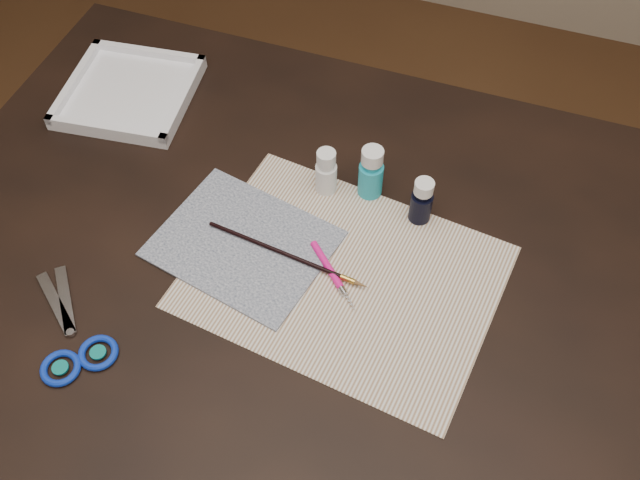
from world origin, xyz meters
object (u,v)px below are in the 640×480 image
(canvas, at_px, (243,244))
(palette_tray, at_px, (129,91))
(paint_bottle_cyan, at_px, (371,172))
(paint_bottle_navy, at_px, (422,201))
(paper, at_px, (344,276))
(paint_bottle_white, at_px, (326,171))
(scissors, at_px, (61,324))

(canvas, relative_size, palette_tray, 1.16)
(paint_bottle_cyan, height_order, paint_bottle_navy, paint_bottle_cyan)
(paint_bottle_cyan, bearing_deg, paper, -85.81)
(paper, xyz_separation_m, canvas, (-0.16, 0.00, 0.00))
(canvas, xyz_separation_m, paint_bottle_white, (0.08, 0.15, 0.04))
(palette_tray, bearing_deg, paint_bottle_navy, -9.66)
(paper, relative_size, paint_bottle_white, 5.22)
(paint_bottle_navy, bearing_deg, canvas, -149.58)
(paint_bottle_navy, bearing_deg, palette_tray, 170.34)
(paper, distance_m, scissors, 0.41)
(paint_bottle_white, distance_m, paint_bottle_cyan, 0.07)
(paper, distance_m, palette_tray, 0.55)
(paper, bearing_deg, scissors, -148.70)
(scissors, bearing_deg, paint_bottle_white, -88.94)
(palette_tray, bearing_deg, paint_bottle_white, -12.27)
(paint_bottle_white, height_order, scissors, paint_bottle_white)
(paint_bottle_navy, xyz_separation_m, palette_tray, (-0.57, 0.10, -0.03))
(palette_tray, bearing_deg, paint_bottle_cyan, -8.51)
(paint_bottle_white, xyz_separation_m, paint_bottle_cyan, (0.07, 0.02, 0.01))
(paint_bottle_white, distance_m, scissors, 0.46)
(paint_bottle_white, bearing_deg, paint_bottle_cyan, 13.99)
(paper, height_order, paint_bottle_white, paint_bottle_white)
(paint_bottle_white, bearing_deg, scissors, -126.26)
(paint_bottle_white, height_order, paint_bottle_navy, same)
(canvas, distance_m, scissors, 0.29)
(paint_bottle_navy, distance_m, palette_tray, 0.57)
(paint_bottle_navy, bearing_deg, paint_bottle_white, 177.18)
(paint_bottle_navy, xyz_separation_m, scissors, (-0.43, -0.36, -0.04))
(scissors, bearing_deg, paint_bottle_cyan, -94.04)
(canvas, bearing_deg, paint_bottle_cyan, 47.65)
(paint_bottle_white, height_order, palette_tray, paint_bottle_white)
(palette_tray, bearing_deg, paper, -26.38)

